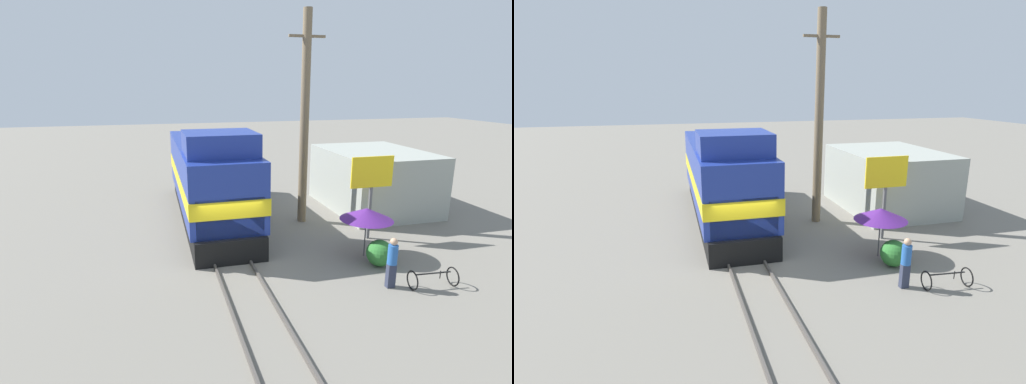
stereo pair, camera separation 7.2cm
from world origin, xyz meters
The scene contains 11 objects.
ground_plane centered at (0.00, 0.00, 0.00)m, with size 120.00×120.00×0.00m, color slate.
rail_near centered at (-0.72, 0.00, 0.07)m, with size 0.08×38.93×0.15m, color #4C4742.
rail_far centered at (0.72, 0.00, 0.07)m, with size 0.08×38.93×0.15m, color #4C4742.
locomotive centered at (0.00, 5.06, 2.14)m, with size 3.23×12.31×4.97m.
utility_pole centered at (4.54, 3.65, 5.20)m, with size 1.80×0.43×10.29m.
vendor_umbrella centered at (5.45, -1.17, 1.83)m, with size 2.15×2.15×2.07m.
billboard_sign centered at (6.61, 0.57, 2.88)m, with size 2.03×0.12×3.83m.
shrub_cluster centered at (5.57, -2.14, 0.52)m, with size 1.04×1.04×1.04m, color #2D722D.
person_bystander centered at (5.00, -3.79, 1.00)m, with size 0.34×0.34×1.83m.
bicycle centered at (6.42, -4.19, 0.35)m, with size 1.65×0.80×0.69m.
building_block_distant centered at (9.36, 4.93, 1.65)m, with size 5.11×6.53×3.30m, color #999E93.
Camera 2 is at (-2.68, -14.87, 6.87)m, focal length 28.00 mm.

